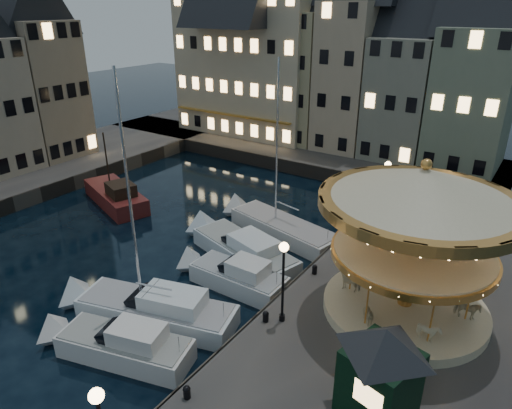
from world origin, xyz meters
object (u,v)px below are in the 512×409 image
Objects in this scene: streetlamp_c at (386,182)px; motorboat_b at (117,345)px; bollard_b at (266,316)px; motorboat_c at (150,308)px; motorboat_f at (278,227)px; streetlamp_b at (283,271)px; bollard_a at (187,392)px; motorboat_d at (233,276)px; motorboat_e at (240,248)px; carousel at (419,216)px; red_fishing_boat at (116,197)px; ticket_kiosk at (383,357)px; bollard_c at (315,269)px; bollard_d at (354,231)px.

streetlamp_c is 19.72m from motorboat_b.
streetlamp_c reaches higher than bollard_b.
motorboat_c is 0.98× the size of motorboat_f.
streetlamp_b is 7.32× the size of bollard_a.
bollard_a is 9.65m from motorboat_d.
motorboat_e is 12.46m from carousel.
red_fishing_boat is 25.02m from carousel.
red_fishing_boat is at bearing 173.51° from carousel.
red_fishing_boat is at bearing 174.83° from motorboat_e.
motorboat_d is (-4.86, 2.60, -3.38)m from streetlamp_b.
motorboat_d is at bearing 71.37° from motorboat_c.
motorboat_d is at bearing -114.05° from streetlamp_c.
streetlamp_b is at bearing 155.09° from ticket_kiosk.
ticket_kiosk reaches higher than bollard_a.
motorboat_b is at bearing -118.55° from bollard_c.
bollard_c is 0.13× the size of ticket_kiosk.
bollard_c is 0.04× the size of motorboat_f.
motorboat_b is 14.86m from carousel.
bollard_c is (-0.60, 4.50, -2.41)m from streetlamp_b.
motorboat_b is 14.72m from motorboat_f.
motorboat_d is 7.18m from motorboat_f.
bollard_d is (-0.60, -3.50, -2.41)m from streetlamp_c.
motorboat_e is at bearing -128.33° from streetlamp_c.
motorboat_d is at bearing -119.95° from bollard_d.
carousel reaches higher than red_fishing_boat.
motorboat_d reaches higher than bollard_d.
bollard_c is 1.00× the size of bollard_d.
red_fishing_boat reaches higher than bollard_d.
ticket_kiosk reaches higher than bollard_c.
motorboat_c is at bearing -91.95° from motorboat_f.
carousel is (10.93, -1.55, 5.78)m from motorboat_e.
bollard_c is 5.50m from bollard_d.
bollard_b is at bearing -92.45° from streetlamp_c.
motorboat_e is (-6.36, 5.45, -3.37)m from streetlamp_b.
ticket_kiosk reaches higher than bollard_d.
motorboat_b is 10.51m from motorboat_e.
bollard_b is at bearing -140.19° from streetlamp_b.
bollard_c is 0.06× the size of motorboat_e.
carousel reaches higher than bollard_b.
motorboat_b reaches higher than bollard_c.
motorboat_c reaches higher than carousel.
bollard_c is 0.05× the size of motorboat_c.
bollard_b is at bearing -61.56° from motorboat_f.
bollard_d is 0.05× the size of motorboat_c.
red_fishing_boat is 27.01m from ticket_kiosk.
ticket_kiosk is at bearing -18.67° from bollard_b.
motorboat_f is (0.41, 11.97, -0.15)m from motorboat_c.
streetlamp_c is at bearing 88.24° from bollard_a.
streetlamp_c reaches higher than motorboat_d.
carousel is (10.36, 8.94, 5.79)m from motorboat_b.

